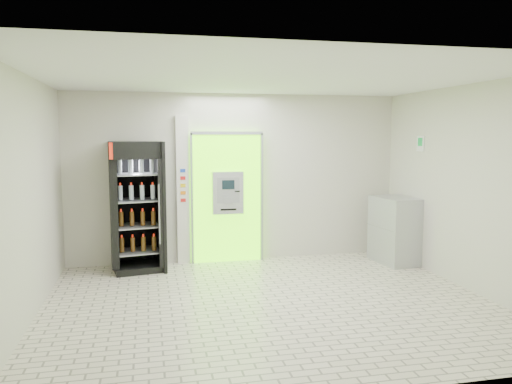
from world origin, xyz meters
name	(u,v)px	position (x,y,z in m)	size (l,w,h in m)	color
ground	(270,303)	(0.00, 0.00, 0.00)	(6.00, 6.00, 0.00)	beige
room_shell	(270,167)	(0.00, 0.00, 1.84)	(6.00, 6.00, 6.00)	beige
atm_assembly	(227,197)	(-0.20, 2.41, 1.17)	(1.30, 0.24, 2.33)	#62F307
pillar	(183,190)	(-0.98, 2.45, 1.30)	(0.22, 0.11, 2.60)	silver
beverage_cooler	(137,209)	(-1.76, 2.14, 1.04)	(0.92, 0.87, 2.16)	black
steel_cabinet	(395,230)	(2.70, 1.65, 0.59)	(0.69, 0.94, 1.17)	#ABADB3
exit_sign	(421,144)	(2.99, 1.40, 2.12)	(0.02, 0.22, 0.26)	white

